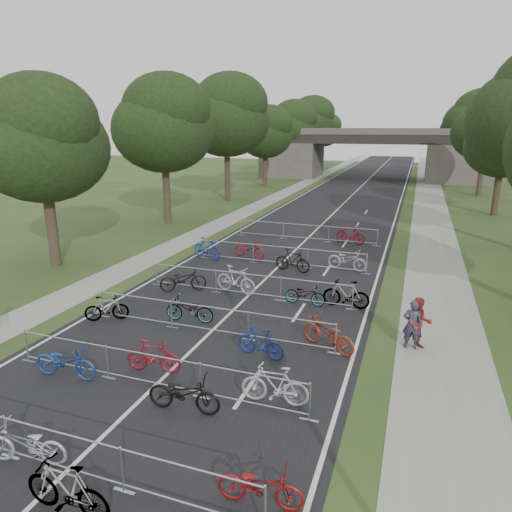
{
  "coord_description": "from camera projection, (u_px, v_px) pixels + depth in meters",
  "views": [
    {
      "loc": [
        6.68,
        -2.78,
        7.29
      ],
      "look_at": [
        -0.56,
        17.69,
        1.1
      ],
      "focal_mm": 32.0,
      "sensor_mm": 36.0,
      "label": 1
    }
  ],
  "objects": [
    {
      "name": "tree_right_4",
      "position": [
        477.0,
        121.0,
        58.26
      ],
      "size": [
        8.18,
        8.18,
        12.47
      ],
      "color": "#33261C",
      "rests_on": "ground"
    },
    {
      "name": "bike_21",
      "position": [
        250.0,
        248.0,
        26.13
      ],
      "size": [
        2.2,
        1.32,
        1.09
      ],
      "primitive_type": "imported",
      "rotation": [
        0.0,
        0.0,
        1.26
      ],
      "color": "maroon",
      "rests_on": "ground"
    },
    {
      "name": "bike_17",
      "position": [
        236.0,
        280.0,
        20.51
      ],
      "size": [
        2.17,
        1.04,
        1.26
      ],
      "primitive_type": "imported",
      "rotation": [
        0.0,
        0.0,
        1.35
      ],
      "color": "#AFAFB7",
      "rests_on": "ground"
    },
    {
      "name": "tree_left_2",
      "position": [
        227.0,
        117.0,
        44.29
      ],
      "size": [
        8.4,
        8.4,
        12.81
      ],
      "color": "#33261C",
      "rests_on": "ground"
    },
    {
      "name": "tree_left_1",
      "position": [
        164.0,
        126.0,
        33.63
      ],
      "size": [
        7.56,
        7.56,
        11.53
      ],
      "color": "#33261C",
      "rests_on": "ground"
    },
    {
      "name": "tree_right_6",
      "position": [
        462.0,
        129.0,
        80.29
      ],
      "size": [
        7.17,
        7.17,
        10.93
      ],
      "color": "#33261C",
      "rests_on": "ground"
    },
    {
      "name": "tree_right_2",
      "position": [
        505.0,
        143.0,
        37.03
      ],
      "size": [
        6.16,
        6.16,
        9.39
      ],
      "color": "#33261C",
      "rests_on": "ground"
    },
    {
      "name": "bike_8",
      "position": [
        65.0,
        362.0,
        13.57
      ],
      "size": [
        2.09,
        0.88,
        1.07
      ],
      "primitive_type": "imported",
      "rotation": [
        0.0,
        0.0,
        1.65
      ],
      "color": "navy",
      "rests_on": "ground"
    },
    {
      "name": "pedestrian_b",
      "position": [
        419.0,
        324.0,
        15.33
      ],
      "size": [
        0.99,
        0.83,
        1.79
      ],
      "primitive_type": "imported",
      "rotation": [
        0.0,
        0.0,
        0.19
      ],
      "color": "maroon",
      "rests_on": "ground"
    },
    {
      "name": "bike_7",
      "position": [
        260.0,
        486.0,
        8.98
      ],
      "size": [
        1.83,
        0.79,
        0.93
      ],
      "primitive_type": "imported",
      "rotation": [
        0.0,
        0.0,
        1.67
      ],
      "color": "maroon",
      "rests_on": "ground"
    },
    {
      "name": "tree_left_6",
      "position": [
        324.0,
        131.0,
        88.26
      ],
      "size": [
        6.72,
        6.72,
        10.25
      ],
      "color": "#33261C",
      "rests_on": "ground"
    },
    {
      "name": "bike_9",
      "position": [
        153.0,
        356.0,
        13.9
      ],
      "size": [
        1.8,
        0.74,
        1.05
      ],
      "primitive_type": "imported",
      "rotation": [
        0.0,
        0.0,
        1.71
      ],
      "color": "maroon",
      "rests_on": "ground"
    },
    {
      "name": "bike_23",
      "position": [
        347.0,
        260.0,
        23.87
      ],
      "size": [
        2.21,
        1.15,
        1.11
      ],
      "primitive_type": "imported",
      "rotation": [
        0.0,
        0.0,
        1.36
      ],
      "color": "#AEAEB6",
      "rests_on": "ground"
    },
    {
      "name": "bike_10",
      "position": [
        184.0,
        394.0,
        11.97
      ],
      "size": [
        2.07,
        0.86,
        1.06
      ],
      "primitive_type": "imported",
      "rotation": [
        0.0,
        0.0,
        1.65
      ],
      "color": "black",
      "rests_on": "ground"
    },
    {
      "name": "bike_18",
      "position": [
        305.0,
        294.0,
        19.24
      ],
      "size": [
        1.76,
        0.69,
        0.91
      ],
      "primitive_type": "imported",
      "rotation": [
        0.0,
        0.0,
        1.52
      ],
      "color": "#ACAFB5",
      "rests_on": "ground"
    },
    {
      "name": "barrier_row_2",
      "position": [
        152.0,
        371.0,
        13.04
      ],
      "size": [
        9.7,
        0.08,
        1.1
      ],
      "color": "#ACAFB5",
      "rests_on": "ground"
    },
    {
      "name": "barrier_row_5",
      "position": [
        280.0,
        256.0,
        24.64
      ],
      "size": [
        9.7,
        0.08,
        1.1
      ],
      "color": "#ACAFB5",
      "rests_on": "ground"
    },
    {
      "name": "tree_left_5",
      "position": [
        310.0,
        121.0,
        76.93
      ],
      "size": [
        8.4,
        8.4,
        12.81
      ],
      "color": "#33261C",
      "rests_on": "ground"
    },
    {
      "name": "tree_right_3",
      "position": [
        488.0,
        130.0,
        47.64
      ],
      "size": [
        7.17,
        7.17,
        10.93
      ],
      "color": "#33261C",
      "rests_on": "ground"
    },
    {
      "name": "bike_27",
      "position": [
        351.0,
        234.0,
        29.29
      ],
      "size": [
        2.13,
        1.25,
        1.24
      ],
      "primitive_type": "imported",
      "rotation": [
        0.0,
        0.0,
        4.36
      ],
      "color": "maroon",
      "rests_on": "ground"
    },
    {
      "name": "barrier_row_6",
      "position": [
        306.0,
        232.0,
        30.08
      ],
      "size": [
        9.7,
        0.08,
        1.1
      ],
      "color": "#ACAFB5",
      "rests_on": "ground"
    },
    {
      "name": "tree_left_0",
      "position": [
        42.0,
        143.0,
        22.97
      ],
      "size": [
        6.72,
        6.72,
        10.25
      ],
      "color": "#33261C",
      "rests_on": "ground"
    },
    {
      "name": "bike_15",
      "position": [
        328.0,
        334.0,
        15.31
      ],
      "size": [
        2.22,
        1.64,
        1.12
      ],
      "primitive_type": "imported",
      "rotation": [
        0.0,
        0.0,
        4.23
      ],
      "color": "#9D2F16",
      "rests_on": "ground"
    },
    {
      "name": "bike_12",
      "position": [
        107.0,
        308.0,
        17.63
      ],
      "size": [
        1.67,
        1.26,
        1.0
      ],
      "primitive_type": "imported",
      "rotation": [
        0.0,
        0.0,
        2.11
      ],
      "color": "#ACAFB5",
      "rests_on": "ground"
    },
    {
      "name": "tree_left_4",
      "position": [
        292.0,
        126.0,
        66.27
      ],
      "size": [
        7.56,
        7.56,
        11.53
      ],
      "color": "#33261C",
      "rests_on": "ground"
    },
    {
      "name": "bike_19",
      "position": [
        346.0,
        294.0,
        18.89
      ],
      "size": [
        1.96,
        0.62,
        1.17
      ],
      "primitive_type": "imported",
      "rotation": [
        0.0,
        0.0,
        4.68
      ],
      "color": "#ACAFB5",
      "rests_on": "ground"
    },
    {
      "name": "bike_6",
      "position": [
        67.0,
        489.0,
        8.74
      ],
      "size": [
        1.95,
        0.56,
        1.17
      ],
      "primitive_type": "imported",
      "rotation": [
        0.0,
        0.0,
        4.72
      ],
      "color": "#ACAFB5",
      "rests_on": "ground"
    },
    {
      "name": "road",
      "position": [
        355.0,
        193.0,
        51.99
      ],
      "size": [
        11.0,
        140.0,
        0.01
      ],
      "primitive_type": "cube",
      "color": "black",
      "rests_on": "ground"
    },
    {
      "name": "barrier_row_4",
      "position": [
        248.0,
        285.0,
        20.11
      ],
      "size": [
        9.7,
        0.08,
        1.1
      ],
      "color": "#ACAFB5",
      "rests_on": "ground"
    },
    {
      "name": "pedestrian_a",
      "position": [
        412.0,
        325.0,
        15.33
      ],
      "size": [
        0.66,
        0.45,
        1.73
      ],
      "primitive_type": "imported",
      "rotation": [
        0.0,
        0.0,
        3.21
      ],
      "color": "#2B2D41",
      "rests_on": "ground"
    },
    {
      "name": "bike_20",
      "position": [
        207.0,
        248.0,
        25.93
      ],
      "size": [
        2.06,
        1.11,
        1.19
      ],
      "primitive_type": "imported",
      "rotation": [
        0.0,
        0.0,
        1.28
      ],
      "color": "navy",
      "rests_on": "ground"
    },
    {
      "name": "bike_11",
      "position": [
        275.0,
        385.0,
        12.28
      ],
      "size": [
        1.92,
        0.68,
        1.13
      ],
      "primitive_type": "imported",
      "rotation": [
        0.0,
        0.0,
        4.79
      ],
      "color": "silver",
      "rests_on": "ground"
    },
    {
      "name": "sidewalk_left",
      "position": [
        291.0,
        190.0,
        54.4
      ],
      "size": [
        2.0,
        140.0,
        0.01
      ],
      "primitive_type": "cube",
      "color": "gray",
      "rests_on": "ground"
    },
    {
      "name": "bike_22",
      "position": [
        293.0,
        261.0,
        23.58
      ],
      "size": [
        2.03,
        0.93,
        1.17
      ],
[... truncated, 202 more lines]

